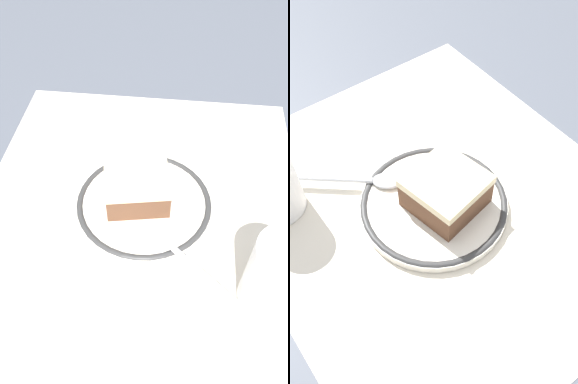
# 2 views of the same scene
# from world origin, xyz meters

# --- Properties ---
(ground_plane) EXTENTS (2.40, 2.40, 0.00)m
(ground_plane) POSITION_xyz_m (0.00, 0.00, 0.00)
(ground_plane) COLOR #4C515B
(placemat) EXTENTS (0.50, 0.43, 0.00)m
(placemat) POSITION_xyz_m (0.00, 0.00, 0.00)
(placemat) COLOR beige
(placemat) RESTS_ON ground_plane
(plate) EXTENTS (0.18, 0.18, 0.01)m
(plate) POSITION_xyz_m (0.01, -0.01, 0.01)
(plate) COLOR silver
(plate) RESTS_ON placemat
(cake_slice) EXTENTS (0.09, 0.09, 0.05)m
(cake_slice) POSITION_xyz_m (0.02, 0.01, 0.04)
(cake_slice) COLOR brown
(cake_slice) RESTS_ON plate
(spoon) EXTENTS (0.10, 0.11, 0.01)m
(spoon) POSITION_xyz_m (-0.07, -0.05, 0.02)
(spoon) COLOR silver
(spoon) RESTS_ON plate
(napkin) EXTENTS (0.15, 0.15, 0.00)m
(napkin) POSITION_xyz_m (-0.12, 0.10, 0.00)
(napkin) COLOR white
(napkin) RESTS_ON placemat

